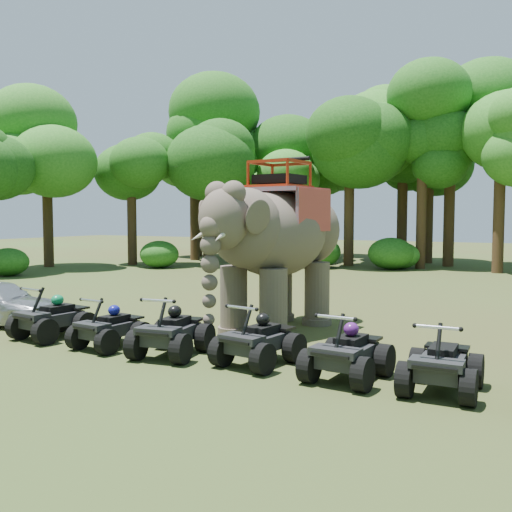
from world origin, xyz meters
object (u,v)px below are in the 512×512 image
object	(u,v)px
elephant	(277,243)
atv_0	(52,312)
atv_3	(259,333)
atv_4	(348,345)
atv_1	(110,322)
atv_2	(171,325)
atv_5	(442,356)

from	to	relation	value
elephant	atv_0	bearing A→B (deg)	-134.45
atv_3	atv_4	distance (m)	1.86
atv_1	atv_4	bearing A→B (deg)	6.13
atv_0	elephant	bearing A→B (deg)	46.70
atv_3	atv_4	world-z (taller)	atv_4
atv_1	atv_3	bearing A→B (deg)	9.34
atv_1	atv_4	world-z (taller)	atv_4
atv_2	atv_4	world-z (taller)	atv_2
atv_2	atv_5	distance (m)	5.36
atv_4	atv_3	bearing A→B (deg)	179.02
atv_1	atv_2	bearing A→B (deg)	6.83
elephant	atv_0	world-z (taller)	elephant
atv_0	atv_3	xyz separation A→B (m)	(5.42, 0.11, -0.01)
atv_0	atv_2	xyz separation A→B (m)	(3.50, -0.09, 0.01)
atv_5	atv_4	bearing A→B (deg)	179.20
atv_5	elephant	bearing A→B (deg)	141.86
atv_5	atv_2	bearing A→B (deg)	179.34
atv_0	atv_3	size ratio (longest dim) A/B	1.02
atv_3	atv_5	bearing A→B (deg)	6.02
elephant	atv_3	xyz separation A→B (m)	(1.20, -3.35, -1.57)
atv_1	atv_3	world-z (taller)	atv_3
atv_3	elephant	bearing A→B (deg)	118.53
atv_2	atv_5	world-z (taller)	atv_2
atv_0	atv_4	bearing A→B (deg)	6.83
elephant	atv_3	world-z (taller)	elephant
atv_3	atv_2	bearing A→B (deg)	-165.13
atv_0	atv_2	size ratio (longest dim) A/B	0.99
atv_2	atv_0	bearing A→B (deg)	170.81
atv_3	atv_1	bearing A→B (deg)	-167.25
atv_4	atv_0	bearing A→B (deg)	-176.09
atv_4	elephant	bearing A→B (deg)	135.35
elephant	atv_3	bearing A→B (deg)	-64.12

